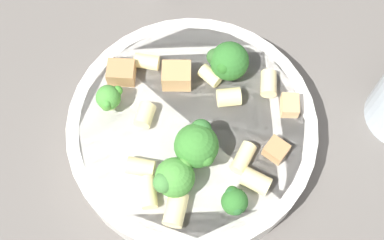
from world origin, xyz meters
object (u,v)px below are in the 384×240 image
object	(u,v)px
broccoli_floret_3	(109,98)
rigatoni_0	(141,167)
rigatoni_3	(256,181)
rigatoni_4	(149,192)
broccoli_floret_2	(228,61)
rigatoni_5	(147,62)
broccoli_floret_1	(234,201)
rigatoni_8	(145,115)
chicken_chunk_2	(290,105)
rigatoni_6	(269,83)
broccoli_floret_0	(174,178)
rigatoni_1	(243,158)
rigatoni_9	(206,74)
rigatoni_7	(229,97)
chicken_chunk_0	(177,76)
rigatoni_2	(176,209)
chicken_chunk_1	(275,153)
chicken_chunk_3	(121,73)
broccoli_floret_4	(197,145)
pasta_bowl	(192,131)

from	to	relation	value
broccoli_floret_3	rigatoni_0	size ratio (longest dim) A/B	1.22
rigatoni_3	rigatoni_4	bearing A→B (deg)	116.09
broccoli_floret_2	rigatoni_5	xyz separation A→B (m)	(-0.02, 0.07, -0.02)
broccoli_floret_1	rigatoni_8	xyz separation A→B (m)	(0.05, 0.10, -0.01)
rigatoni_4	chicken_chunk_2	xyz separation A→B (m)	(0.12, -0.09, -0.00)
rigatoni_3	broccoli_floret_1	bearing A→B (deg)	155.54
rigatoni_6	rigatoni_3	bearing A→B (deg)	-169.64
broccoli_floret_0	rigatoni_1	distance (m)	0.07
rigatoni_9	broccoli_floret_3	bearing A→B (deg)	129.03
rigatoni_7	chicken_chunk_0	distance (m)	0.05
rigatoni_1	rigatoni_8	size ratio (longest dim) A/B	1.35
broccoli_floret_2	chicken_chunk_0	xyz separation A→B (m)	(-0.03, 0.04, -0.01)
rigatoni_7	rigatoni_2	bearing A→B (deg)	175.80
rigatoni_4	chicken_chunk_1	distance (m)	0.12
rigatoni_5	rigatoni_4	bearing A→B (deg)	-157.14
broccoli_floret_0	rigatoni_7	distance (m)	0.10
rigatoni_6	rigatoni_7	bearing A→B (deg)	131.45
broccoli_floret_2	chicken_chunk_2	distance (m)	0.07
broccoli_floret_1	rigatoni_6	size ratio (longest dim) A/B	1.27
chicken_chunk_0	rigatoni_8	bearing A→B (deg)	163.69
rigatoni_5	chicken_chunk_2	distance (m)	0.14
broccoli_floret_3	rigatoni_4	xyz separation A→B (m)	(-0.07, -0.06, -0.01)
rigatoni_9	chicken_chunk_0	size ratio (longest dim) A/B	0.76
broccoli_floret_1	rigatoni_2	size ratio (longest dim) A/B	1.07
broccoli_floret_1	rigatoni_0	size ratio (longest dim) A/B	1.23
broccoli_floret_0	chicken_chunk_0	size ratio (longest dim) A/B	1.43
chicken_chunk_2	rigatoni_8	bearing A→B (deg)	114.69
rigatoni_0	rigatoni_2	xyz separation A→B (m)	(-0.03, -0.04, 0.00)
broccoli_floret_2	rigatoni_7	bearing A→B (deg)	-158.96
rigatoni_4	rigatoni_9	world-z (taller)	same
rigatoni_6	chicken_chunk_0	xyz separation A→B (m)	(-0.02, 0.08, 0.00)
broccoli_floret_3	rigatoni_2	world-z (taller)	broccoli_floret_3
rigatoni_2	chicken_chunk_3	bearing A→B (deg)	42.18
rigatoni_1	rigatoni_5	bearing A→B (deg)	62.58
rigatoni_1	chicken_chunk_3	xyz separation A→B (m)	(0.04, 0.13, 0.00)
broccoli_floret_0	broccoli_floret_1	xyz separation A→B (m)	(-0.00, -0.05, -0.00)
broccoli_floret_3	broccoli_floret_0	bearing A→B (deg)	-121.54
chicken_chunk_0	chicken_chunk_3	bearing A→B (deg)	105.46
rigatoni_3	chicken_chunk_1	size ratio (longest dim) A/B	1.33
rigatoni_3	rigatoni_8	distance (m)	0.12
broccoli_floret_2	rigatoni_5	distance (m)	0.08
broccoli_floret_1	broccoli_floret_4	size ratio (longest dim) A/B	0.65
broccoli_floret_2	rigatoni_5	bearing A→B (deg)	104.14
broccoli_floret_2	rigatoni_2	distance (m)	0.14
rigatoni_7	chicken_chunk_3	distance (m)	0.10
broccoli_floret_3	rigatoni_2	distance (m)	0.12
broccoli_floret_1	rigatoni_9	bearing A→B (deg)	30.16
rigatoni_4	chicken_chunk_2	world-z (taller)	rigatoni_4
pasta_bowl	broccoli_floret_1	bearing A→B (deg)	-135.20
broccoli_floret_3	broccoli_floret_4	bearing A→B (deg)	-101.05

